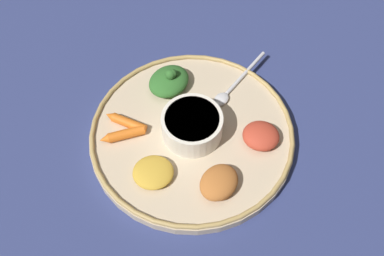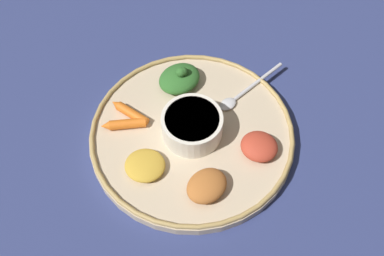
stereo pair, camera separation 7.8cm
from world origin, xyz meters
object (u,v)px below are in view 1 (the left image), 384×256
carrot_outer (123,135)px  greens_pile (169,81)px  center_bowl (192,125)px  carrot_near_spoon (126,122)px  spoon (232,87)px

carrot_outer → greens_pile: bearing=-71.0°
center_bowl → carrot_outer: center_bowl is taller
center_bowl → greens_pile: 0.11m
carrot_near_spoon → carrot_outer: (-0.02, 0.02, 0.00)m
carrot_outer → carrot_near_spoon: bearing=-43.4°
center_bowl → greens_pile: bearing=-14.1°
center_bowl → carrot_near_spoon: bearing=45.1°
center_bowl → greens_pile: (0.11, -0.03, -0.01)m
carrot_near_spoon → carrot_outer: bearing=136.6°
spoon → carrot_outer: 0.22m
greens_pile → carrot_outer: (-0.04, 0.13, -0.01)m
greens_pile → carrot_near_spoon: (-0.02, 0.11, -0.01)m
spoon → carrot_near_spoon: (0.05, 0.20, 0.00)m
greens_pile → carrot_near_spoon: 0.11m
center_bowl → carrot_outer: (0.06, 0.10, -0.02)m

